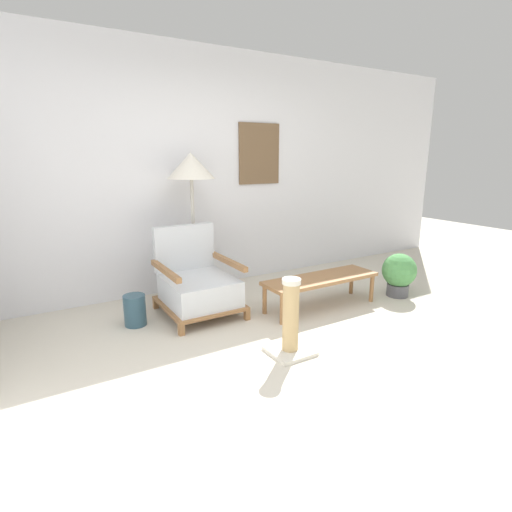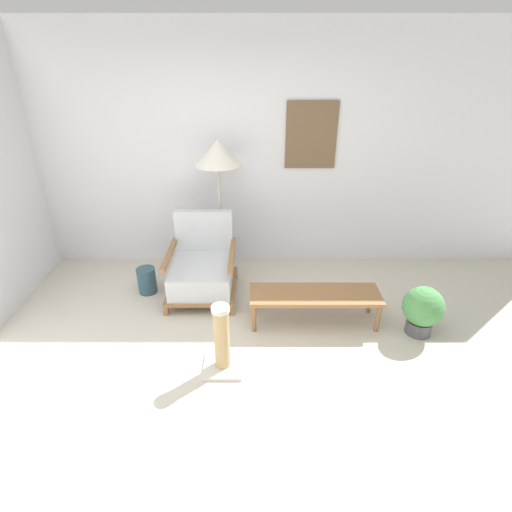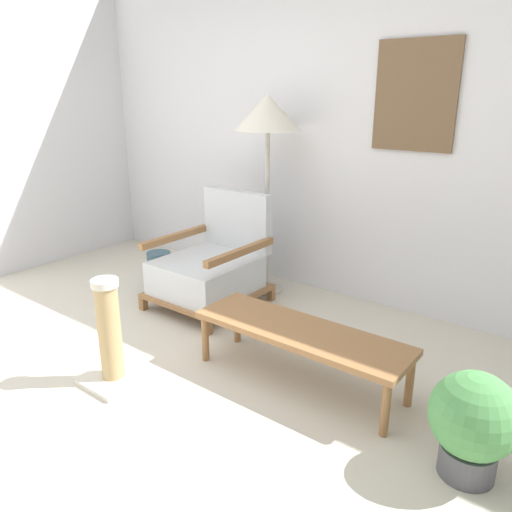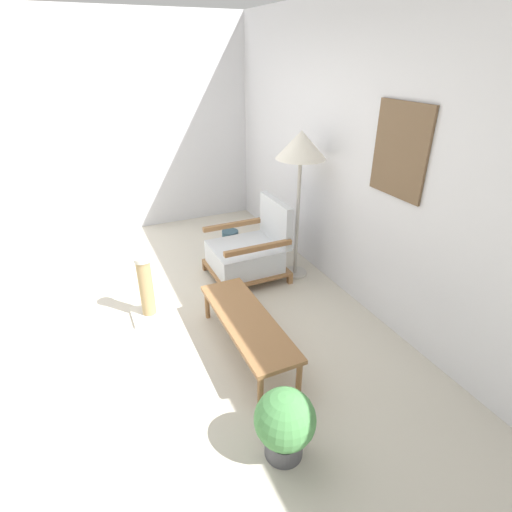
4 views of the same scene
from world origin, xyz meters
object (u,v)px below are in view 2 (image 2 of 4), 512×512
Objects in this scene: vase at (148,280)px; coffee_table at (315,296)px; armchair at (203,269)px; scratching_post at (223,344)px; potted_plant at (423,309)px; floor_lamp at (219,158)px.

coffee_table is at bearing -16.91° from vase.
armchair is 1.36× the size of scratching_post.
coffee_table is (1.14, -0.52, -0.01)m from armchair.
armchair reaches higher than scratching_post.
armchair is at bearing 161.80° from potted_plant.
potted_plant is 1.88m from scratching_post.
armchair is 0.54× the size of floor_lamp.
coffee_table is 1.06m from scratching_post.
floor_lamp is 2.52× the size of scratching_post.
floor_lamp is 5.38× the size of vase.
armchair reaches higher than vase.
coffee_table is at bearing 169.75° from potted_plant.
scratching_post is at bearing -52.13° from vase.
armchair is 0.64m from vase.
armchair is 1.74× the size of potted_plant.
coffee_table is at bearing -45.92° from floor_lamp.
vase is (-1.76, 0.54, -0.15)m from coffee_table.
potted_plant is (2.11, -0.70, -0.03)m from armchair.
potted_plant is at bearing -14.59° from vase.
floor_lamp is 1.25× the size of coffee_table.
floor_lamp is 1.76m from coffee_table.
armchair reaches higher than potted_plant.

